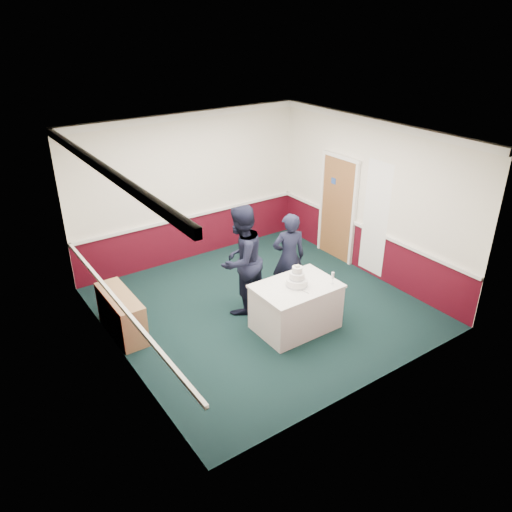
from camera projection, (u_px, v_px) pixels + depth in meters
ground at (261, 307)px, 8.79m from camera, size 5.00×5.00×0.00m
room_shell at (245, 191)px, 8.41m from camera, size 5.00×5.00×3.00m
sideboard at (122, 314)px, 7.95m from camera, size 0.41×1.20×0.70m
cake_table at (296, 306)px, 8.06m from camera, size 1.32×0.92×0.79m
wedding_cake at (297, 279)px, 7.84m from camera, size 0.35×0.35×0.36m
cake_knife at (303, 291)px, 7.73m from camera, size 0.06×0.22×0.00m
champagne_flute at (333, 276)px, 7.88m from camera, size 0.05×0.05×0.21m
person_man at (241, 260)px, 8.32m from camera, size 1.13×1.01×1.91m
person_woman at (289, 258)px, 8.70m from camera, size 0.70×0.57×1.65m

